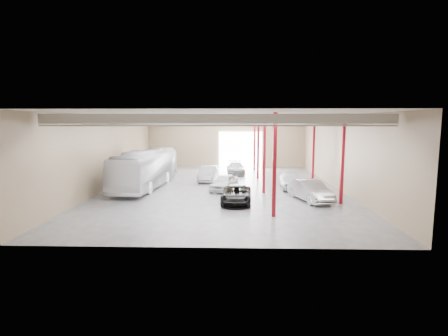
{
  "coord_description": "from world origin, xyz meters",
  "views": [
    {
      "loc": [
        1.12,
        -33.07,
        6.36
      ],
      "look_at": [
        0.2,
        -1.58,
        2.2
      ],
      "focal_mm": 28.0,
      "sensor_mm": 36.0,
      "label": 1
    }
  ],
  "objects_px": {
    "car_row_c": "(236,168)",
    "car_right_near": "(310,190)",
    "black_sedan": "(236,195)",
    "car_row_a": "(224,182)",
    "coach_bus": "(146,169)",
    "car_right_far": "(291,180)",
    "car_row_b": "(208,173)"
  },
  "relations": [
    {
      "from": "coach_bus",
      "to": "car_right_near",
      "type": "bearing_deg",
      "value": -17.37
    },
    {
      "from": "car_right_near",
      "to": "car_right_far",
      "type": "xyz_separation_m",
      "value": [
        -0.75,
        5.3,
        -0.05
      ]
    },
    {
      "from": "coach_bus",
      "to": "car_right_near",
      "type": "relative_size",
      "value": 2.54
    },
    {
      "from": "car_row_c",
      "to": "car_right_near",
      "type": "xyz_separation_m",
      "value": [
        5.99,
        -14.59,
        0.12
      ]
    },
    {
      "from": "car_row_a",
      "to": "car_row_b",
      "type": "relative_size",
      "value": 0.89
    },
    {
      "from": "black_sedan",
      "to": "car_right_near",
      "type": "height_order",
      "value": "car_right_near"
    },
    {
      "from": "car_row_b",
      "to": "car_right_near",
      "type": "height_order",
      "value": "car_right_near"
    },
    {
      "from": "black_sedan",
      "to": "car_row_a",
      "type": "xyz_separation_m",
      "value": [
        -1.13,
        5.2,
        0.06
      ]
    },
    {
      "from": "black_sedan",
      "to": "car_right_far",
      "type": "distance_m",
      "value": 8.21
    },
    {
      "from": "coach_bus",
      "to": "car_row_c",
      "type": "height_order",
      "value": "coach_bus"
    },
    {
      "from": "car_row_b",
      "to": "car_row_c",
      "type": "height_order",
      "value": "car_row_b"
    },
    {
      "from": "black_sedan",
      "to": "car_row_a",
      "type": "distance_m",
      "value": 5.32
    },
    {
      "from": "car_row_c",
      "to": "black_sedan",
      "type": "bearing_deg",
      "value": -93.38
    },
    {
      "from": "car_row_c",
      "to": "car_right_far",
      "type": "bearing_deg",
      "value": -63.94
    },
    {
      "from": "car_row_a",
      "to": "car_row_c",
      "type": "distance_m",
      "value": 10.46
    },
    {
      "from": "coach_bus",
      "to": "car_row_b",
      "type": "distance_m",
      "value": 6.96
    },
    {
      "from": "coach_bus",
      "to": "car_row_b",
      "type": "xyz_separation_m",
      "value": [
        5.83,
        3.66,
        -1.01
      ]
    },
    {
      "from": "car_row_b",
      "to": "car_row_c",
      "type": "distance_m",
      "value": 6.01
    },
    {
      "from": "car_row_a",
      "to": "car_right_near",
      "type": "height_order",
      "value": "car_right_near"
    },
    {
      "from": "car_row_b",
      "to": "black_sedan",
      "type": "bearing_deg",
      "value": -70.24
    },
    {
      "from": "car_row_b",
      "to": "car_right_near",
      "type": "relative_size",
      "value": 0.96
    },
    {
      "from": "car_row_a",
      "to": "car_right_far",
      "type": "xyz_separation_m",
      "value": [
        6.38,
        1.11,
        0.05
      ]
    },
    {
      "from": "black_sedan",
      "to": "car_row_b",
      "type": "relative_size",
      "value": 1.0
    },
    {
      "from": "car_row_c",
      "to": "car_row_a",
      "type": "bearing_deg",
      "value": -99.61
    },
    {
      "from": "car_row_a",
      "to": "coach_bus",
      "type": "bearing_deg",
      "value": -173.61
    },
    {
      "from": "car_right_far",
      "to": "car_row_b",
      "type": "bearing_deg",
      "value": 155.62
    },
    {
      "from": "black_sedan",
      "to": "car_row_b",
      "type": "bearing_deg",
      "value": 108.72
    },
    {
      "from": "black_sedan",
      "to": "car_right_near",
      "type": "relative_size",
      "value": 0.96
    },
    {
      "from": "car_right_near",
      "to": "car_right_far",
      "type": "relative_size",
      "value": 1.09
    },
    {
      "from": "coach_bus",
      "to": "car_row_a",
      "type": "relative_size",
      "value": 2.99
    },
    {
      "from": "car_row_c",
      "to": "car_right_far",
      "type": "xyz_separation_m",
      "value": [
        5.24,
        -9.29,
        0.07
      ]
    },
    {
      "from": "coach_bus",
      "to": "car_right_near",
      "type": "height_order",
      "value": "coach_bus"
    }
  ]
}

